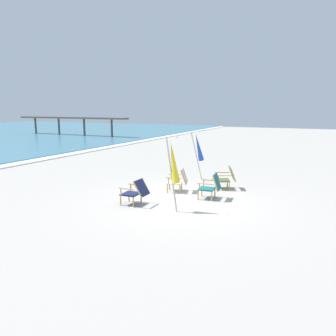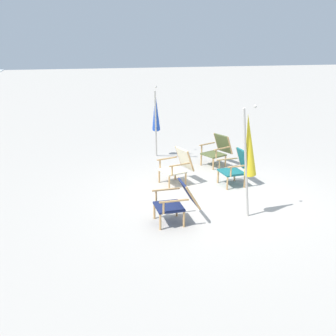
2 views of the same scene
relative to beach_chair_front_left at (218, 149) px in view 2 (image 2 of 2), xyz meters
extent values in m
plane|color=#B2AAA0|center=(-2.19, 0.76, -0.43)|extent=(80.00, 80.00, 0.00)
cube|color=#515B33|center=(-0.06, 0.14, -0.11)|extent=(0.67, 0.64, 0.04)
cube|color=#515B33|center=(0.07, -0.17, 0.13)|extent=(0.54, 0.40, 0.50)
cylinder|color=tan|center=(-0.36, 0.25, -0.27)|extent=(0.04, 0.04, 0.32)
cylinder|color=tan|center=(0.07, 0.43, -0.27)|extent=(0.04, 0.04, 0.32)
cylinder|color=tan|center=(-0.19, -0.15, -0.27)|extent=(0.04, 0.04, 0.32)
cylinder|color=tan|center=(0.24, 0.03, -0.27)|extent=(0.04, 0.04, 0.32)
cube|color=tan|center=(-0.31, 0.01, 0.11)|extent=(0.24, 0.50, 0.02)
cylinder|color=tan|center=(-0.38, 0.19, 0.00)|extent=(0.04, 0.04, 0.22)
cube|color=tan|center=(0.21, 0.23, 0.11)|extent=(0.24, 0.50, 0.02)
cylinder|color=tan|center=(0.13, 0.40, 0.00)|extent=(0.04, 0.04, 0.22)
cylinder|color=tan|center=(-0.16, -0.27, 0.13)|extent=(0.12, 0.22, 0.50)
cylinder|color=tan|center=(0.31, -0.07, 0.13)|extent=(0.12, 0.22, 0.50)
cube|color=#19234C|center=(-3.06, 2.09, -0.11)|extent=(0.53, 0.49, 0.04)
cube|color=#19234C|center=(-3.05, 1.71, 0.11)|extent=(0.50, 0.31, 0.46)
cylinder|color=tan|center=(-3.30, 2.30, -0.27)|extent=(0.04, 0.04, 0.32)
cylinder|color=tan|center=(-2.83, 2.31, -0.27)|extent=(0.04, 0.04, 0.32)
cylinder|color=tan|center=(-3.29, 1.87, -0.27)|extent=(0.04, 0.04, 0.32)
cylinder|color=tan|center=(-2.82, 1.87, -0.27)|extent=(0.04, 0.04, 0.32)
cube|color=tan|center=(-3.34, 2.06, 0.11)|extent=(0.05, 0.53, 0.02)
cylinder|color=tan|center=(-3.34, 2.25, 0.00)|extent=(0.04, 0.04, 0.22)
cube|color=tan|center=(-2.78, 2.07, 0.11)|extent=(0.05, 0.53, 0.02)
cylinder|color=tan|center=(-2.78, 2.26, 0.00)|extent=(0.04, 0.04, 0.22)
cylinder|color=tan|center=(-3.31, 1.71, 0.11)|extent=(0.05, 0.30, 0.47)
cylinder|color=tan|center=(-2.80, 1.72, 0.11)|extent=(0.05, 0.30, 0.47)
cube|color=beige|center=(-1.12, 1.52, -0.11)|extent=(0.63, 0.60, 0.04)
cube|color=beige|center=(-1.03, 1.21, 0.13)|extent=(0.53, 0.34, 0.50)
cylinder|color=tan|center=(-1.41, 1.67, -0.27)|extent=(0.04, 0.04, 0.32)
cylinder|color=tan|center=(-0.96, 1.80, -0.27)|extent=(0.04, 0.04, 0.32)
cylinder|color=tan|center=(-1.29, 1.25, -0.27)|extent=(0.04, 0.04, 0.32)
cylinder|color=tan|center=(-0.84, 1.38, -0.27)|extent=(0.04, 0.04, 0.32)
cube|color=tan|center=(-1.38, 1.43, 0.11)|extent=(0.18, 0.52, 0.02)
cylinder|color=tan|center=(-1.44, 1.61, 0.00)|extent=(0.04, 0.04, 0.22)
cube|color=tan|center=(-0.85, 1.58, 0.11)|extent=(0.18, 0.52, 0.02)
cylinder|color=tan|center=(-0.90, 1.76, 0.00)|extent=(0.04, 0.04, 0.22)
cylinder|color=tan|center=(-1.28, 1.14, 0.13)|extent=(0.10, 0.22, 0.50)
cylinder|color=tan|center=(-0.79, 1.28, 0.13)|extent=(0.10, 0.22, 0.50)
cube|color=#196066|center=(-1.51, 0.24, -0.11)|extent=(0.56, 0.53, 0.04)
cube|color=#196066|center=(-1.48, -0.08, 0.14)|extent=(0.51, 0.24, 0.50)
cylinder|color=tan|center=(-1.76, 0.43, -0.27)|extent=(0.04, 0.04, 0.32)
cylinder|color=tan|center=(-1.30, 0.47, -0.27)|extent=(0.04, 0.04, 0.32)
cylinder|color=tan|center=(-1.72, 0.00, -0.27)|extent=(0.04, 0.04, 0.32)
cylinder|color=tan|center=(-1.26, 0.04, -0.27)|extent=(0.04, 0.04, 0.32)
cube|color=tan|center=(-1.79, 0.19, 0.11)|extent=(0.09, 0.53, 0.02)
cylinder|color=tan|center=(-1.80, 0.38, 0.00)|extent=(0.04, 0.04, 0.22)
cube|color=tan|center=(-1.23, 0.24, 0.11)|extent=(0.09, 0.53, 0.02)
cylinder|color=tan|center=(-1.25, 0.43, 0.00)|extent=(0.04, 0.04, 0.22)
cylinder|color=tan|center=(-1.73, -0.11, 0.14)|extent=(0.06, 0.20, 0.51)
cylinder|color=tan|center=(-1.23, -0.06, 0.14)|extent=(0.06, 0.20, 0.51)
cylinder|color=#B7B2A8|center=(-3.19, 0.69, 0.61)|extent=(0.17, 0.32, 2.09)
cone|color=yellow|center=(-3.17, 0.65, 0.97)|extent=(0.35, 0.43, 1.17)
sphere|color=#B7B2A8|center=(-3.13, 0.56, 1.65)|extent=(0.06, 0.06, 0.06)
cylinder|color=#B7B2A8|center=(0.88, 1.48, 0.55)|extent=(0.80, 0.24, 1.97)
cone|color=blue|center=(1.01, 1.45, 0.89)|extent=(0.66, 0.37, 1.15)
sphere|color=#B7B2A8|center=(1.26, 1.39, 1.52)|extent=(0.06, 0.06, 0.06)
camera|label=1|loc=(-11.13, -2.95, 2.42)|focal=35.00mm
camera|label=2|loc=(-9.37, 3.64, 2.75)|focal=42.00mm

